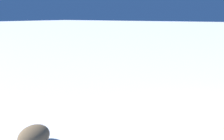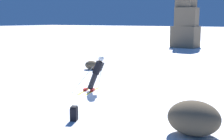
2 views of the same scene
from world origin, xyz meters
name	(u,v)px [view 2 (image 2 of 2)]	position (x,y,z in m)	size (l,w,h in m)	color
ground_plane	(83,90)	(0.00, 0.00, 0.00)	(300.00, 300.00, 0.00)	white
skier	(96,71)	(0.71, 0.13, 0.98)	(1.28, 1.80, 1.80)	yellow
rock_pillar	(186,22)	(-4.70, 25.93, 3.17)	(3.05, 2.68, 7.56)	#7A664C
spare_backpack	(74,114)	(2.71, -3.82, 0.24)	(0.33, 0.37, 0.50)	black
exposed_boulder_0	(91,65)	(-3.69, 5.42, 0.30)	(0.93, 0.79, 0.61)	brown
exposed_boulder_1	(194,118)	(6.57, -2.84, 0.52)	(1.59, 1.35, 1.04)	brown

